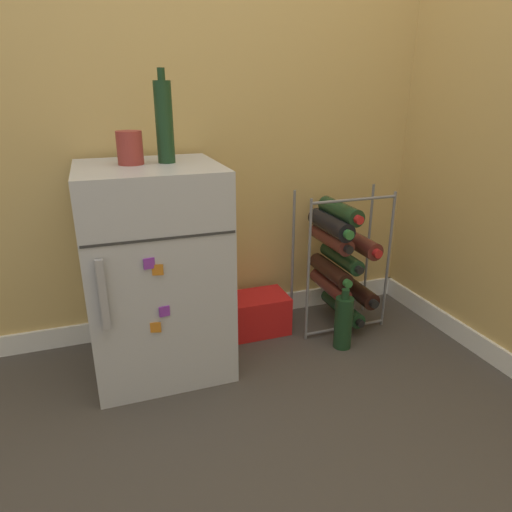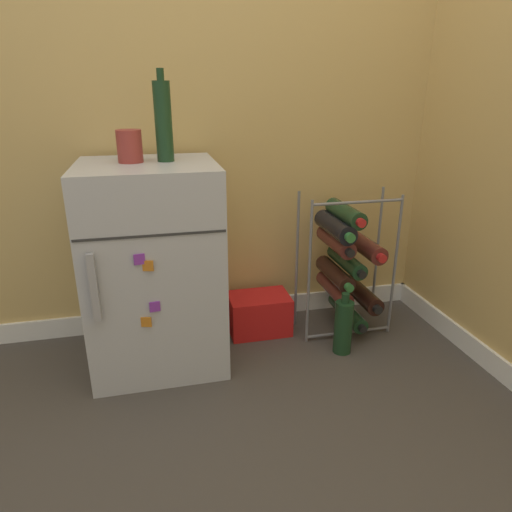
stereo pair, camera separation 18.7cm
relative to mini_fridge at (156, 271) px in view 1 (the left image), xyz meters
The scene contains 8 objects.
ground_plane 0.67m from the mini_fridge, 42.51° to the right, with size 14.00×14.00×0.00m, color #423D38.
wall_back 0.98m from the mini_fridge, 36.04° to the left, with size 6.70×0.07×2.50m.
mini_fridge is the anchor object (origin of this frame).
wine_rack 0.82m from the mini_fridge, ahead, with size 0.40×0.32×0.63m.
soda_box 0.55m from the mini_fridge, 13.54° to the left, with size 0.27×0.18×0.17m.
fridge_top_cup 0.46m from the mini_fridge, 150.63° to the left, with size 0.09×0.09×0.11m.
fridge_top_bottle 0.54m from the mini_fridge, 20.36° to the left, with size 0.06×0.06×0.31m.
loose_bottle_floor 0.80m from the mini_fridge, 10.93° to the right, with size 0.08×0.08×0.27m.
Camera 1 is at (-0.57, -1.26, 1.04)m, focal length 32.00 mm.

